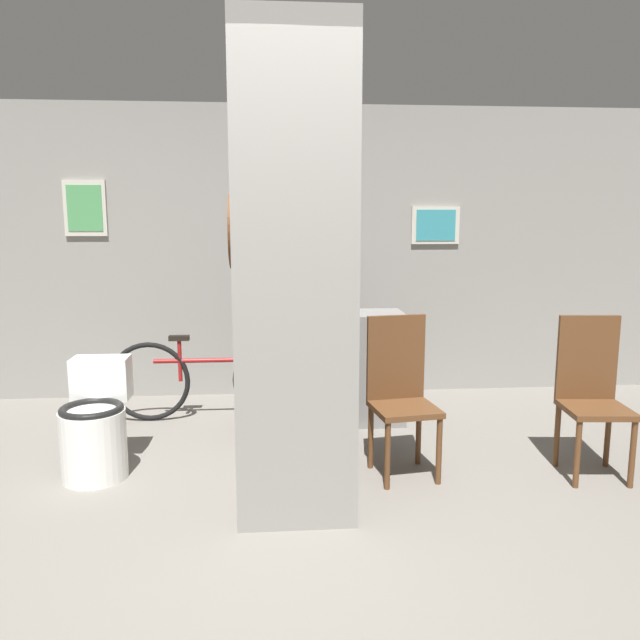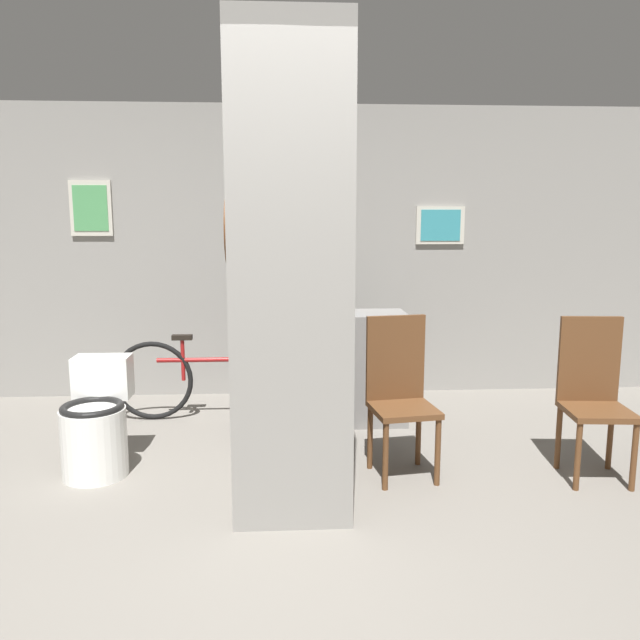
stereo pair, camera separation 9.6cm
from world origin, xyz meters
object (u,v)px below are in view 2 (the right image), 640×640
(chair_by_doorway, at_px, (593,393))
(bottle_tall, at_px, (329,298))
(toilet, at_px, (96,426))
(chair_near_pillar, at_px, (400,391))
(bicycle, at_px, (215,378))

(chair_by_doorway, distance_m, bottle_tall, 1.97)
(toilet, height_order, chair_near_pillar, chair_near_pillar)
(toilet, xyz_separation_m, bottle_tall, (1.56, 0.87, 0.70))
(toilet, height_order, chair_by_doorway, chair_by_doorway)
(bottle_tall, bearing_deg, chair_near_pillar, -68.61)
(toilet, xyz_separation_m, chair_near_pillar, (1.93, -0.10, 0.23))
(bottle_tall, bearing_deg, bicycle, 168.56)
(chair_near_pillar, distance_m, bottle_tall, 1.14)
(toilet, xyz_separation_m, bicycle, (0.64, 1.05, 0.03))
(toilet, height_order, bicycle, toilet)
(bicycle, bearing_deg, chair_by_doorway, -26.74)
(chair_by_doorway, bearing_deg, toilet, -178.87)
(chair_by_doorway, xyz_separation_m, bottle_tall, (-1.59, 1.08, 0.47))
(chair_near_pillar, height_order, chair_by_doorway, same)
(chair_by_doorway, bearing_deg, bottle_tall, 150.78)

